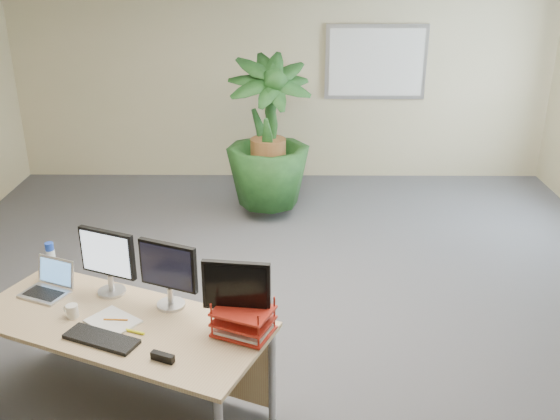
{
  "coord_description": "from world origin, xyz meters",
  "views": [
    {
      "loc": [
        0.05,
        -4.14,
        2.87
      ],
      "look_at": [
        0.0,
        0.35,
        1.0
      ],
      "focal_mm": 40.0,
      "sensor_mm": 36.0,
      "label": 1
    }
  ],
  "objects_px": {
    "floor_plant": "(268,154)",
    "monitor_right": "(168,271)",
    "desk": "(131,333)",
    "laptop": "(50,284)",
    "monitor_left": "(108,258)"
  },
  "relations": [
    {
      "from": "desk",
      "to": "laptop",
      "type": "relative_size",
      "value": 5.47
    },
    {
      "from": "desk",
      "to": "monitor_right",
      "type": "relative_size",
      "value": 4.54
    },
    {
      "from": "monitor_right",
      "to": "laptop",
      "type": "relative_size",
      "value": 1.21
    },
    {
      "from": "desk",
      "to": "laptop",
      "type": "xyz_separation_m",
      "value": [
        -0.6,
        0.27,
        0.21
      ]
    },
    {
      "from": "monitor_left",
      "to": "monitor_right",
      "type": "distance_m",
      "value": 0.46
    },
    {
      "from": "floor_plant",
      "to": "laptop",
      "type": "relative_size",
      "value": 3.99
    },
    {
      "from": "monitor_right",
      "to": "laptop",
      "type": "bearing_deg",
      "value": 167.94
    },
    {
      "from": "floor_plant",
      "to": "monitor_left",
      "type": "xyz_separation_m",
      "value": [
        -0.98,
        -3.06,
        0.24
      ]
    },
    {
      "from": "floor_plant",
      "to": "monitor_right",
      "type": "distance_m",
      "value": 3.29
    },
    {
      "from": "laptop",
      "to": "desk",
      "type": "bearing_deg",
      "value": -24.21
    },
    {
      "from": "monitor_left",
      "to": "laptop",
      "type": "distance_m",
      "value": 0.47
    },
    {
      "from": "monitor_left",
      "to": "laptop",
      "type": "relative_size",
      "value": 1.23
    },
    {
      "from": "floor_plant",
      "to": "monitor_right",
      "type": "relative_size",
      "value": 3.31
    },
    {
      "from": "monitor_right",
      "to": "monitor_left",
      "type": "bearing_deg",
      "value": 158.94
    },
    {
      "from": "monitor_left",
      "to": "monitor_right",
      "type": "bearing_deg",
      "value": -21.06
    }
  ]
}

